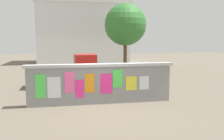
% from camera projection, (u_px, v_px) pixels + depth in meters
% --- Properties ---
extents(ground, '(60.00, 60.00, 0.00)m').
position_uv_depth(ground, '(85.00, 76.00, 18.13)').
color(ground, '#6B6051').
extents(poster_wall, '(6.24, 0.42, 1.70)m').
position_uv_depth(poster_wall, '(101.00, 83.00, 10.23)').
color(poster_wall, gray).
rests_on(poster_wall, ground).
extents(auto_rickshaw_truck, '(3.65, 1.63, 1.85)m').
position_uv_depth(auto_rickshaw_truck, '(68.00, 71.00, 14.04)').
color(auto_rickshaw_truck, black).
rests_on(auto_rickshaw_truck, ground).
extents(motorcycle, '(1.90, 0.56, 0.87)m').
position_uv_depth(motorcycle, '(96.00, 87.00, 11.47)').
color(motorcycle, black).
rests_on(motorcycle, ground).
extents(bicycle_near, '(1.69, 0.48, 0.95)m').
position_uv_depth(bicycle_near, '(124.00, 78.00, 15.04)').
color(bicycle_near, black).
rests_on(bicycle_near, ground).
extents(person_walking, '(0.48, 0.48, 1.62)m').
position_uv_depth(person_walking, '(48.00, 78.00, 11.02)').
color(person_walking, '#BF6626').
rests_on(person_walking, ground).
extents(tree_roadside, '(3.57, 3.57, 5.77)m').
position_uv_depth(tree_roadside, '(125.00, 25.00, 20.68)').
color(tree_roadside, brown).
rests_on(tree_roadside, ground).
extents(building_background, '(10.69, 6.19, 7.24)m').
position_uv_depth(building_background, '(83.00, 32.00, 29.35)').
color(building_background, silver).
rests_on(building_background, ground).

